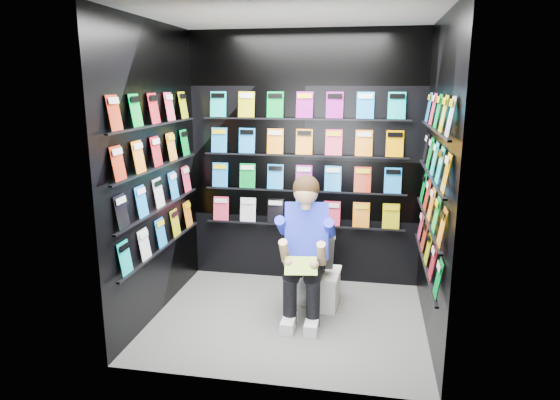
# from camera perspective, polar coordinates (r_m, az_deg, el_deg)

# --- Properties ---
(floor) EXTENTS (2.40, 2.40, 0.00)m
(floor) POSITION_cam_1_polar(r_m,az_deg,el_deg) (4.61, 0.90, -13.51)
(floor) COLOR slate
(floor) RESTS_ON ground
(ceiling) EXTENTS (2.40, 2.40, 0.00)m
(ceiling) POSITION_cam_1_polar(r_m,az_deg,el_deg) (4.15, 1.04, 20.53)
(ceiling) COLOR white
(ceiling) RESTS_ON floor
(wall_back) EXTENTS (2.40, 0.04, 2.60)m
(wall_back) POSITION_cam_1_polar(r_m,az_deg,el_deg) (5.16, 2.81, 4.60)
(wall_back) COLOR black
(wall_back) RESTS_ON floor
(wall_front) EXTENTS (2.40, 0.04, 2.60)m
(wall_front) POSITION_cam_1_polar(r_m,az_deg,el_deg) (3.23, -1.98, -0.60)
(wall_front) COLOR black
(wall_front) RESTS_ON floor
(wall_left) EXTENTS (0.04, 2.00, 2.60)m
(wall_left) POSITION_cam_1_polar(r_m,az_deg,el_deg) (4.54, -14.17, 3.03)
(wall_left) COLOR black
(wall_left) RESTS_ON floor
(wall_right) EXTENTS (0.04, 2.00, 2.60)m
(wall_right) POSITION_cam_1_polar(r_m,az_deg,el_deg) (4.16, 17.48, 1.93)
(wall_right) COLOR black
(wall_right) RESTS_ON floor
(comics_back) EXTENTS (2.10, 0.06, 1.37)m
(comics_back) POSITION_cam_1_polar(r_m,az_deg,el_deg) (5.13, 2.76, 4.60)
(comics_back) COLOR red
(comics_back) RESTS_ON wall_back
(comics_left) EXTENTS (0.06, 1.70, 1.37)m
(comics_left) POSITION_cam_1_polar(r_m,az_deg,el_deg) (4.53, -13.83, 3.08)
(comics_left) COLOR red
(comics_left) RESTS_ON wall_left
(comics_right) EXTENTS (0.06, 1.70, 1.37)m
(comics_right) POSITION_cam_1_polar(r_m,az_deg,el_deg) (4.16, 17.07, 2.02)
(comics_right) COLOR red
(comics_right) RESTS_ON wall_right
(toilet) EXTENTS (0.52, 0.80, 0.73)m
(toilet) POSITION_cam_1_polar(r_m,az_deg,el_deg) (4.97, 3.59, -6.89)
(toilet) COLOR white
(toilet) RESTS_ON floor
(longbox) EXTENTS (0.25, 0.42, 0.31)m
(longbox) POSITION_cam_1_polar(r_m,az_deg,el_deg) (4.83, 5.28, -10.22)
(longbox) COLOR white
(longbox) RESTS_ON floor
(longbox_lid) EXTENTS (0.27, 0.44, 0.03)m
(longbox_lid) POSITION_cam_1_polar(r_m,az_deg,el_deg) (4.77, 5.32, -8.36)
(longbox_lid) COLOR white
(longbox_lid) RESTS_ON longbox
(reader) EXTENTS (0.62, 0.83, 1.41)m
(reader) POSITION_cam_1_polar(r_m,az_deg,el_deg) (4.48, 3.07, -3.67)
(reader) COLOR #1725DB
(reader) RESTS_ON toilet
(held_comic) EXTENTS (0.29, 0.20, 0.12)m
(held_comic) POSITION_cam_1_polar(r_m,az_deg,el_deg) (4.21, 2.41, -7.53)
(held_comic) COLOR #189A15
(held_comic) RESTS_ON reader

